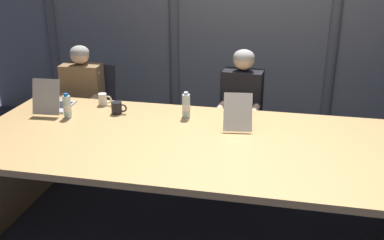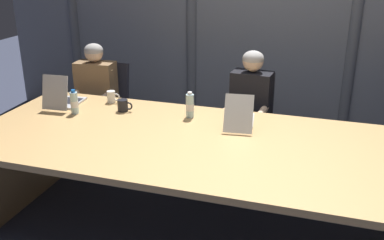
# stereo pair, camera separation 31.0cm
# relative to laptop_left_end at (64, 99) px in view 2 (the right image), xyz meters

# --- Properties ---
(ground_plane) EXTENTS (13.79, 13.79, 0.00)m
(ground_plane) POSITION_rel_laptop_left_end_xyz_m (1.57, -0.38, -0.79)
(ground_plane) COLOR #383D51
(conference_table) EXTENTS (3.90, 1.47, 0.73)m
(conference_table) POSITION_rel_laptop_left_end_xyz_m (1.57, -0.38, -0.20)
(conference_table) COLOR tan
(conference_table) RESTS_ON ground_plane
(laptop_left_end) EXTENTS (0.26, 0.42, 0.31)m
(laptop_left_end) POSITION_rel_laptop_left_end_xyz_m (0.00, 0.00, 0.00)
(laptop_left_end) COLOR #BCBCC1
(laptop_left_end) RESTS_ON conference_table
(laptop_left_mid) EXTENTS (0.28, 0.50, 0.29)m
(laptop_left_mid) POSITION_rel_laptop_left_end_xyz_m (1.62, 0.03, -0.00)
(laptop_left_mid) COLOR beige
(laptop_left_mid) RESTS_ON conference_table
(office_chair_left_end) EXTENTS (0.60, 0.60, 0.91)m
(office_chair_left_end) POSITION_rel_laptop_left_end_xyz_m (-0.02, 0.75, -0.45)
(office_chair_left_end) COLOR #2D2D38
(office_chair_left_end) RESTS_ON ground_plane
(office_chair_left_mid) EXTENTS (0.60, 0.60, 0.93)m
(office_chair_left_mid) POSITION_rel_laptop_left_end_xyz_m (1.58, 0.75, -0.44)
(office_chair_left_mid) COLOR #2D2D38
(office_chair_left_mid) RESTS_ON ground_plane
(person_left_end) EXTENTS (0.44, 0.57, 1.16)m
(person_left_end) POSITION_rel_laptop_left_end_xyz_m (-0.04, 0.60, -0.13)
(person_left_end) COLOR olive
(person_left_end) RESTS_ON ground_plane
(person_left_mid) EXTENTS (0.41, 0.57, 1.20)m
(person_left_mid) POSITION_rel_laptop_left_end_xyz_m (1.59, 0.60, -0.11)
(person_left_mid) COLOR black
(person_left_mid) RESTS_ON ground_plane
(water_bottle_primary) EXTENTS (0.07, 0.07, 0.21)m
(water_bottle_primary) POSITION_rel_laptop_left_end_xyz_m (0.20, -0.15, 0.04)
(water_bottle_primary) COLOR silver
(water_bottle_primary) RESTS_ON conference_table
(water_bottle_secondary) EXTENTS (0.07, 0.07, 0.22)m
(water_bottle_secondary) POSITION_rel_laptop_left_end_xyz_m (1.18, 0.06, 0.04)
(water_bottle_secondary) COLOR silver
(water_bottle_secondary) RESTS_ON conference_table
(coffee_mug_near) EXTENTS (0.13, 0.08, 0.11)m
(coffee_mug_near) POSITION_rel_laptop_left_end_xyz_m (0.37, 0.21, -0.01)
(coffee_mug_near) COLOR white
(coffee_mug_near) RESTS_ON conference_table
(coffee_mug_far) EXTENTS (0.14, 0.09, 0.10)m
(coffee_mug_far) POSITION_rel_laptop_left_end_xyz_m (0.58, 0.03, -0.01)
(coffee_mug_far) COLOR black
(coffee_mug_far) RESTS_ON conference_table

